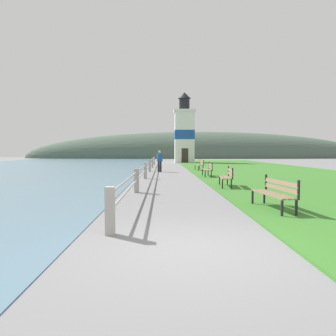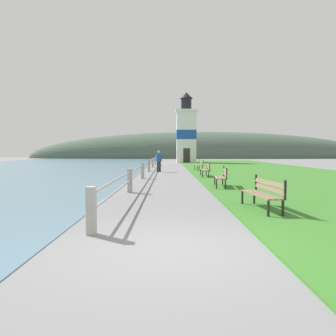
{
  "view_description": "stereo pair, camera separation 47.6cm",
  "coord_description": "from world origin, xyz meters",
  "px_view_note": "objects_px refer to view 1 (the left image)",
  "views": [
    {
      "loc": [
        -0.52,
        -5.4,
        1.66
      ],
      "look_at": [
        -0.1,
        20.4,
        0.3
      ],
      "focal_mm": 35.0,
      "sensor_mm": 36.0,
      "label": 1
    },
    {
      "loc": [
        -0.04,
        -5.4,
        1.66
      ],
      "look_at": [
        -0.1,
        20.4,
        0.3
      ],
      "focal_mm": 35.0,
      "sensor_mm": 36.0,
      "label": 2
    }
  ],
  "objects_px": {
    "park_bench_midway": "(227,176)",
    "person_strolling": "(160,160)",
    "lighthouse": "(184,133)",
    "park_bench_by_lighthouse": "(200,164)",
    "park_bench_near": "(275,192)",
    "park_bench_far": "(208,169)"
  },
  "relations": [
    {
      "from": "park_bench_midway",
      "to": "person_strolling",
      "type": "relative_size",
      "value": 1.08
    },
    {
      "from": "park_bench_midway",
      "to": "park_bench_by_lighthouse",
      "type": "relative_size",
      "value": 0.96
    },
    {
      "from": "park_bench_midway",
      "to": "person_strolling",
      "type": "height_order",
      "value": "person_strolling"
    },
    {
      "from": "park_bench_midway",
      "to": "lighthouse",
      "type": "height_order",
      "value": "lighthouse"
    },
    {
      "from": "park_bench_far",
      "to": "lighthouse",
      "type": "height_order",
      "value": "lighthouse"
    },
    {
      "from": "lighthouse",
      "to": "park_bench_near",
      "type": "bearing_deg",
      "value": -89.85
    },
    {
      "from": "park_bench_near",
      "to": "park_bench_midway",
      "type": "bearing_deg",
      "value": -93.83
    },
    {
      "from": "person_strolling",
      "to": "park_bench_midway",
      "type": "bearing_deg",
      "value": 166.73
    },
    {
      "from": "park_bench_far",
      "to": "person_strolling",
      "type": "height_order",
      "value": "person_strolling"
    },
    {
      "from": "park_bench_midway",
      "to": "person_strolling",
      "type": "xyz_separation_m",
      "value": [
        -3.12,
        11.25,
        0.37
      ]
    },
    {
      "from": "park_bench_midway",
      "to": "person_strolling",
      "type": "bearing_deg",
      "value": -68.76
    },
    {
      "from": "park_bench_far",
      "to": "lighthouse",
      "type": "relative_size",
      "value": 0.19
    },
    {
      "from": "person_strolling",
      "to": "park_bench_far",
      "type": "bearing_deg",
      "value": -178.52
    },
    {
      "from": "park_bench_midway",
      "to": "park_bench_by_lighthouse",
      "type": "bearing_deg",
      "value": -85.21
    },
    {
      "from": "lighthouse",
      "to": "person_strolling",
      "type": "height_order",
      "value": "lighthouse"
    },
    {
      "from": "lighthouse",
      "to": "park_bench_midway",
      "type": "bearing_deg",
      "value": -90.22
    },
    {
      "from": "park_bench_by_lighthouse",
      "to": "person_strolling",
      "type": "bearing_deg",
      "value": 16.71
    },
    {
      "from": "park_bench_midway",
      "to": "park_bench_by_lighthouse",
      "type": "height_order",
      "value": "same"
    },
    {
      "from": "park_bench_by_lighthouse",
      "to": "lighthouse",
      "type": "xyz_separation_m",
      "value": [
        -0.08,
        18.59,
        3.62
      ]
    },
    {
      "from": "park_bench_near",
      "to": "park_bench_midway",
      "type": "distance_m",
      "value": 5.65
    },
    {
      "from": "park_bench_midway",
      "to": "park_bench_far",
      "type": "bearing_deg",
      "value": -84.05
    },
    {
      "from": "lighthouse",
      "to": "park_bench_far",
      "type": "bearing_deg",
      "value": -90.33
    }
  ]
}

